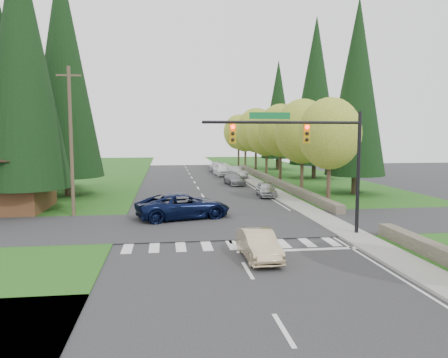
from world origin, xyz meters
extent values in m
plane|color=#28282B|center=(0.00, 0.00, 0.00)|extent=(120.00, 120.00, 0.00)
cube|color=#285316|center=(13.00, 20.00, 0.03)|extent=(14.00, 110.00, 0.06)
cube|color=#285316|center=(-13.00, 20.00, 0.03)|extent=(14.00, 110.00, 0.06)
cube|color=#28282B|center=(0.00, 8.00, 0.00)|extent=(120.00, 8.00, 0.10)
cube|color=gray|center=(6.90, 22.00, 0.07)|extent=(1.80, 80.00, 0.13)
cube|color=gray|center=(6.05, 22.00, 0.07)|extent=(0.20, 80.00, 0.13)
cube|color=#4C4438|center=(8.60, 30.00, 0.35)|extent=(0.70, 40.00, 0.70)
cylinder|color=black|center=(7.20, 4.50, 3.40)|extent=(0.20, 0.20, 6.80)
cylinder|color=black|center=(2.90, 4.50, 6.20)|extent=(8.60, 0.16, 0.16)
cube|color=#0C662D|center=(2.20, 4.55, 6.55)|extent=(2.20, 0.04, 0.35)
cube|color=#BF8C0C|center=(4.20, 4.50, 5.60)|extent=(0.32, 0.24, 1.00)
sphere|color=#FF0C05|center=(4.20, 4.36, 5.95)|extent=(0.22, 0.22, 0.22)
cube|color=#BF8C0C|center=(0.20, 4.50, 5.60)|extent=(0.32, 0.24, 1.00)
sphere|color=#FF0C05|center=(0.20, 4.36, 5.95)|extent=(0.22, 0.22, 0.22)
cube|color=#4C2D19|center=(-15.00, 15.00, 1.60)|extent=(6.00, 6.00, 3.20)
cube|color=black|center=(-15.00, 15.00, 3.55)|extent=(6.60, 6.60, 0.70)
cone|color=black|center=(-15.00, 15.00, 4.60)|extent=(8.40, 8.40, 1.60)
cylinder|color=#473828|center=(-9.50, 12.00, 5.00)|extent=(0.24, 0.24, 10.00)
cube|color=#473828|center=(-9.50, 12.00, 9.40)|extent=(1.60, 0.10, 0.12)
cylinder|color=#38281C|center=(9.20, 14.00, 2.38)|extent=(0.32, 0.32, 4.76)
ellipsoid|color=olive|center=(9.20, 14.00, 5.61)|extent=(4.80, 4.80, 5.52)
cylinder|color=#38281C|center=(9.30, 21.00, 2.46)|extent=(0.32, 0.32, 4.93)
ellipsoid|color=olive|center=(9.30, 21.00, 5.81)|extent=(5.20, 5.20, 5.98)
cylinder|color=#38281C|center=(9.10, 28.00, 2.52)|extent=(0.32, 0.32, 5.04)
ellipsoid|color=olive|center=(9.10, 28.00, 5.94)|extent=(5.00, 5.00, 5.75)
cylinder|color=#38281C|center=(9.20, 35.00, 2.41)|extent=(0.32, 0.32, 4.82)
ellipsoid|color=olive|center=(9.20, 35.00, 5.68)|extent=(5.00, 5.00, 5.75)
cylinder|color=#38281C|center=(9.30, 42.00, 2.58)|extent=(0.32, 0.32, 5.15)
ellipsoid|color=olive|center=(9.30, 42.00, 6.07)|extent=(5.40, 5.40, 6.21)
cylinder|color=#38281C|center=(9.10, 49.00, 2.35)|extent=(0.32, 0.32, 4.70)
ellipsoid|color=olive|center=(9.10, 49.00, 5.54)|extent=(4.80, 4.80, 5.52)
cylinder|color=#38281C|center=(9.20, 56.00, 2.49)|extent=(0.32, 0.32, 4.98)
ellipsoid|color=olive|center=(9.20, 56.00, 5.87)|extent=(5.20, 5.20, 5.98)
cylinder|color=#38281C|center=(-13.00, 14.00, 1.00)|extent=(0.50, 0.50, 2.00)
cone|color=black|center=(-13.00, 14.00, 10.80)|extent=(6.12, 6.12, 18.00)
cylinder|color=#38281C|center=(-16.00, 18.00, 1.00)|extent=(0.50, 0.50, 2.00)
cylinder|color=#38281C|center=(-12.00, 22.00, 1.00)|extent=(0.50, 0.50, 2.00)
cone|color=black|center=(-12.00, 22.00, 11.30)|extent=(6.46, 6.46, 19.00)
cylinder|color=#38281C|center=(-14.00, 28.00, 1.00)|extent=(0.50, 0.50, 2.00)
cone|color=black|center=(-14.00, 28.00, 10.30)|extent=(5.78, 5.78, 17.00)
cylinder|color=#38281C|center=(14.00, 20.00, 1.00)|extent=(0.50, 0.50, 2.00)
cone|color=black|center=(14.00, 20.00, 9.80)|extent=(5.44, 5.44, 16.00)
cylinder|color=#38281C|center=(15.00, 34.00, 1.00)|extent=(0.50, 0.50, 2.00)
cone|color=black|center=(15.00, 34.00, 10.80)|extent=(6.12, 6.12, 18.00)
cylinder|color=#38281C|center=(14.00, 48.00, 1.00)|extent=(0.50, 0.50, 2.00)
cone|color=black|center=(14.00, 48.00, 9.30)|extent=(5.10, 5.10, 15.00)
imported|color=#D1B98B|center=(0.80, 0.60, 0.64)|extent=(1.49, 3.93, 1.28)
imported|color=#0A1235|center=(-2.17, 10.36, 0.86)|extent=(6.72, 4.39, 1.72)
imported|color=#B1B2B6|center=(5.60, 19.67, 0.65)|extent=(1.82, 3.94, 1.31)
imported|color=gray|center=(4.20, 28.88, 0.61)|extent=(2.18, 4.40, 1.23)
imported|color=#A6A6AA|center=(5.60, 35.78, 0.75)|extent=(2.15, 4.74, 1.51)
imported|color=white|center=(4.20, 39.08, 0.81)|extent=(2.21, 4.88, 1.62)
imported|color=#B9B8BD|center=(4.20, 44.46, 0.72)|extent=(2.19, 5.04, 1.44)
camera|label=1|loc=(-3.29, -18.16, 5.61)|focal=35.00mm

